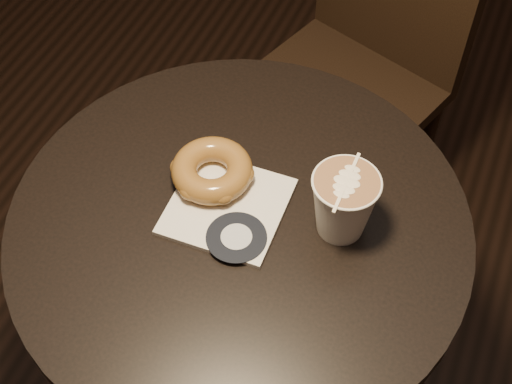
% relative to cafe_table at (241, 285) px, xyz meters
% --- Properties ---
extents(cafe_table, '(0.70, 0.70, 0.75)m').
position_rel_cafe_table_xyz_m(cafe_table, '(0.00, 0.00, 0.00)').
color(cafe_table, black).
rests_on(cafe_table, ground).
extents(chair, '(0.51, 0.51, 1.01)m').
position_rel_cafe_table_xyz_m(chair, '(0.01, 0.68, 0.01)').
color(chair, black).
rests_on(chair, ground).
extents(pastry_bag, '(0.17, 0.17, 0.01)m').
position_rel_cafe_table_xyz_m(pastry_bag, '(-0.02, 0.01, 0.20)').
color(pastry_bag, silver).
rests_on(pastry_bag, cafe_table).
extents(doughnut, '(0.13, 0.13, 0.04)m').
position_rel_cafe_table_xyz_m(doughnut, '(-0.07, 0.05, 0.23)').
color(doughnut, brown).
rests_on(doughnut, pastry_bag).
extents(latte_cup, '(0.10, 0.10, 0.11)m').
position_rel_cafe_table_xyz_m(latte_cup, '(0.14, 0.04, 0.25)').
color(latte_cup, silver).
rests_on(latte_cup, cafe_table).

